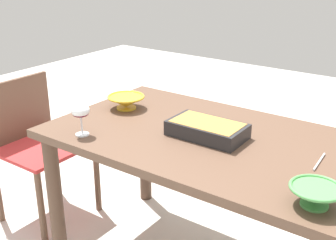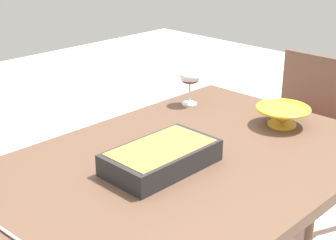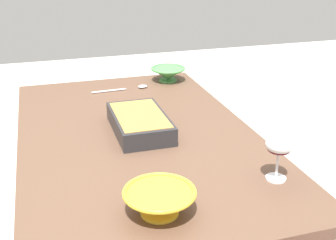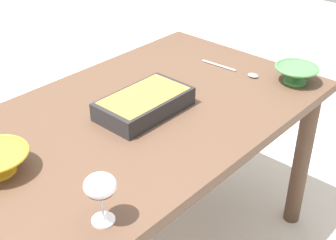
{
  "view_description": "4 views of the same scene",
  "coord_description": "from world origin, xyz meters",
  "views": [
    {
      "loc": [
        0.89,
        -1.54,
        1.49
      ],
      "look_at": [
        -0.09,
        -0.16,
        0.83
      ],
      "focal_mm": 46.27,
      "sensor_mm": 36.0,
      "label": 1
    },
    {
      "loc": [
        0.93,
        0.92,
        1.4
      ],
      "look_at": [
        -0.14,
        -0.14,
        0.8
      ],
      "focal_mm": 53.22,
      "sensor_mm": 36.0,
      "label": 2
    },
    {
      "loc": [
        -1.45,
        0.32,
        1.39
      ],
      "look_at": [
        -0.01,
        -0.11,
        0.77
      ],
      "focal_mm": 46.89,
      "sensor_mm": 36.0,
      "label": 3
    },
    {
      "loc": [
        -0.98,
        -1.02,
        1.55
      ],
      "look_at": [
        -0.06,
        -0.19,
        0.79
      ],
      "focal_mm": 49.39,
      "sensor_mm": 36.0,
      "label": 4
    }
  ],
  "objects": [
    {
      "name": "wine_glass",
      "position": [
        -0.45,
        -0.32,
        0.83
      ],
      "size": [
        0.08,
        0.08,
        0.14
      ],
      "color": "white",
      "rests_on": "dining_table"
    },
    {
      "name": "casserole_dish",
      "position": [
        0.01,
        -0.01,
        0.76
      ],
      "size": [
        0.33,
        0.19,
        0.07
      ],
      "color": "#262628",
      "rests_on": "dining_table"
    },
    {
      "name": "dining_table",
      "position": [
        0.0,
        0.0,
        0.62
      ],
      "size": [
        1.41,
        0.85,
        0.73
      ],
      "color": "brown",
      "rests_on": "ground_plane"
    },
    {
      "name": "chair",
      "position": [
        -1.06,
        -0.13,
        0.47
      ],
      "size": [
        0.43,
        0.45,
        0.82
      ],
      "color": "#B22D2D",
      "rests_on": "ground_plane"
    },
    {
      "name": "mixing_bowl",
      "position": [
        0.58,
        -0.29,
        0.77
      ],
      "size": [
        0.17,
        0.17,
        0.07
      ],
      "color": "#4C994C",
      "rests_on": "dining_table"
    },
    {
      "name": "serving_spoon",
      "position": [
        0.5,
        -0.08,
        0.73
      ],
      "size": [
        0.03,
        0.27,
        0.01
      ],
      "color": "silver",
      "rests_on": "dining_table"
    },
    {
      "name": "small_bowl",
      "position": [
        -0.52,
        0.06,
        0.77
      ],
      "size": [
        0.19,
        0.19,
        0.07
      ],
      "color": "yellow",
      "rests_on": "dining_table"
    }
  ]
}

